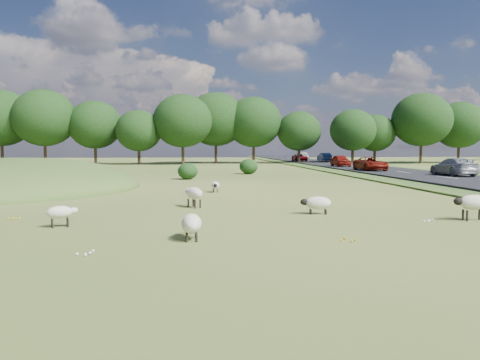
# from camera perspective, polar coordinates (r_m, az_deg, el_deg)

# --- Properties ---
(ground) EXTENTS (160.00, 160.00, 0.00)m
(ground) POSITION_cam_1_polar(r_m,az_deg,el_deg) (39.96, -5.10, 0.16)
(ground) COLOR #3B561B
(ground) RESTS_ON ground
(mound) EXTENTS (16.00, 20.00, 4.00)m
(mound) POSITION_cam_1_polar(r_m,az_deg,el_deg) (34.04, -25.61, -0.90)
(mound) COLOR #33561E
(mound) RESTS_ON ground
(road) EXTENTS (8.00, 150.00, 0.25)m
(road) POSITION_cam_1_polar(r_m,az_deg,el_deg) (53.92, 16.57, 1.14)
(road) COLOR black
(road) RESTS_ON ground
(treeline) EXTENTS (96.28, 14.66, 11.70)m
(treeline) POSITION_cam_1_polar(r_m,az_deg,el_deg) (75.41, -6.18, 6.96)
(treeline) COLOR black
(treeline) RESTS_ON ground
(shrubs) EXTENTS (21.51, 12.10, 1.51)m
(shrubs) POSITION_cam_1_polar(r_m,az_deg,el_deg) (45.21, -8.56, 1.48)
(shrubs) COLOR black
(shrubs) RESTS_ON ground
(sheep_0) EXTENTS (0.52, 1.11, 0.64)m
(sheep_0) POSITION_cam_1_polar(r_m,az_deg,el_deg) (27.98, -3.03, -0.67)
(sheep_0) COLOR beige
(sheep_0) RESTS_ON ground
(sheep_1) EXTENTS (0.59, 1.32, 0.77)m
(sheep_1) POSITION_cam_1_polar(r_m,az_deg,el_deg) (13.70, -5.94, -5.28)
(sheep_1) COLOR beige
(sheep_1) RESTS_ON ground
(sheep_2) EXTENTS (1.00, 1.29, 0.92)m
(sheep_2) POSITION_cam_1_polar(r_m,az_deg,el_deg) (20.92, -5.67, -1.62)
(sheep_2) COLOR beige
(sheep_2) RESTS_ON ground
(sheep_3) EXTENTS (1.32, 0.60, 0.96)m
(sheep_3) POSITION_cam_1_polar(r_m,az_deg,el_deg) (19.13, 26.50, -2.47)
(sheep_3) COLOR beige
(sheep_3) RESTS_ON ground
(sheep_4) EXTENTS (1.05, 0.70, 0.73)m
(sheep_4) POSITION_cam_1_polar(r_m,az_deg,el_deg) (16.83, -21.02, -3.69)
(sheep_4) COLOR beige
(sheep_4) RESTS_ON ground
(sheep_5) EXTENTS (1.28, 0.69, 0.72)m
(sheep_5) POSITION_cam_1_polar(r_m,az_deg,el_deg) (19.03, 9.40, -2.78)
(sheep_5) COLOR beige
(sheep_5) RESTS_ON ground
(car_0) EXTENTS (1.52, 4.35, 1.43)m
(car_0) POSITION_cam_1_polar(r_m,az_deg,el_deg) (81.52, 10.25, 2.77)
(car_0) COLOR navy
(car_0) RESTS_ON road
(car_1) EXTENTS (1.73, 4.30, 1.46)m
(car_1) POSITION_cam_1_polar(r_m,az_deg,el_deg) (60.56, 12.14, 2.33)
(car_1) COLOR maroon
(car_1) RESTS_ON road
(car_3) EXTENTS (2.35, 5.10, 1.42)m
(car_3) POSITION_cam_1_polar(r_m,az_deg,el_deg) (50.93, 15.64, 1.94)
(car_3) COLOR maroon
(car_3) RESTS_ON road
(car_4) EXTENTS (2.08, 4.52, 1.26)m
(car_4) POSITION_cam_1_polar(r_m,az_deg,el_deg) (82.68, 7.30, 2.75)
(car_4) COLOR maroon
(car_4) RESTS_ON road
(car_5) EXTENTS (2.03, 5.00, 1.45)m
(car_5) POSITION_cam_1_polar(r_m,az_deg,el_deg) (97.58, 7.59, 3.00)
(car_5) COLOR silver
(car_5) RESTS_ON road
(car_6) EXTENTS (2.12, 5.22, 1.52)m
(car_6) POSITION_cam_1_polar(r_m,az_deg,el_deg) (44.22, 24.61, 1.49)
(car_6) COLOR #979A9E
(car_6) RESTS_ON road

